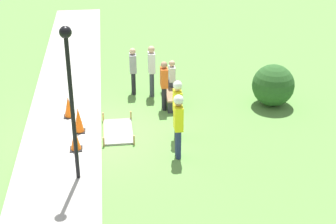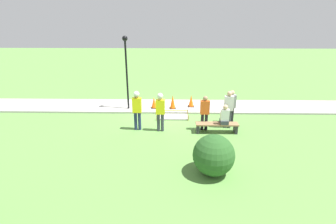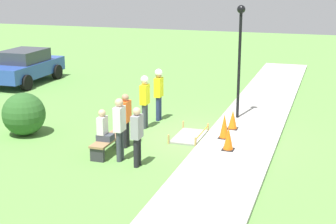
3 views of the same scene
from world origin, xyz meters
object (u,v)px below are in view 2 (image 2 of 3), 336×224
bystander_in_gray_shirt (229,107)px  bystander_in_white_shirt (231,105)px  traffic_cone_far_patch (173,102)px  traffic_cone_sidewalk_edge (154,103)px  bystander_in_orange_shirt (205,111)px  lamppost_near (126,62)px  worker_supervisor (137,107)px  worker_assistant (160,109)px  park_bench (217,126)px  traffic_cone_near_patch (191,101)px  person_seated_on_bench (225,116)px

bystander_in_gray_shirt → bystander_in_white_shirt: bystander_in_gray_shirt is taller
traffic_cone_far_patch → traffic_cone_sidewalk_edge: 1.04m
bystander_in_orange_shirt → lamppost_near: 4.97m
worker_supervisor → bystander_in_white_shirt: (-4.39, -0.92, -0.18)m
worker_supervisor → worker_assistant: 1.05m
park_bench → traffic_cone_far_patch: bearing=-56.0°
lamppost_near → worker_assistant: bearing=124.6°
traffic_cone_near_patch → lamppost_near: size_ratio=0.17×
traffic_cone_sidewalk_edge → bystander_in_gray_shirt: (-3.58, 2.42, 0.59)m
park_bench → lamppost_near: 5.75m
traffic_cone_near_patch → worker_assistant: (1.57, 3.14, 0.63)m
worker_supervisor → lamppost_near: 3.16m
worker_assistant → traffic_cone_near_patch: bearing=-116.6°
worker_assistant → lamppost_near: (1.89, -2.75, 1.58)m
traffic_cone_near_patch → bystander_in_gray_shirt: size_ratio=0.38×
bystander_in_orange_shirt → bystander_in_gray_shirt: 1.15m
worker_assistant → bystander_in_orange_shirt: (-1.98, -0.15, -0.15)m
bystander_in_orange_shirt → lamppost_near: bearing=-33.9°
traffic_cone_sidewalk_edge → person_seated_on_bench: person_seated_on_bench is taller
traffic_cone_far_patch → worker_assistant: size_ratio=0.43×
traffic_cone_sidewalk_edge → worker_supervisor: 2.87m
bystander_in_orange_shirt → traffic_cone_near_patch: bearing=-82.3°
bystander_in_orange_shirt → bystander_in_gray_shirt: bystander_in_gray_shirt is taller
park_bench → worker_assistant: worker_assistant is taller
traffic_cone_far_patch → lamppost_near: size_ratio=0.20×
traffic_cone_sidewalk_edge → bystander_in_orange_shirt: (-2.47, 2.71, 0.50)m
worker_assistant → lamppost_near: bearing=-55.4°
worker_supervisor → worker_assistant: bearing=173.4°
traffic_cone_near_patch → bystander_in_white_shirt: 2.78m
worker_supervisor → traffic_cone_sidewalk_edge: bearing=-101.5°
worker_supervisor → lamppost_near: size_ratio=0.47×
worker_assistant → traffic_cone_sidewalk_edge: bearing=-80.3°
traffic_cone_far_patch → bystander_in_white_shirt: bearing=148.0°
traffic_cone_far_patch → bystander_in_white_shirt: (-2.80, 1.75, 0.44)m
traffic_cone_far_patch → lamppost_near: 3.26m
traffic_cone_sidewalk_edge → worker_supervisor: bearing=78.5°
traffic_cone_near_patch → bystander_in_white_shirt: bearing=130.2°
park_bench → bystander_in_gray_shirt: size_ratio=1.07×
traffic_cone_far_patch → park_bench: bearing=124.0°
person_seated_on_bench → bystander_in_white_shirt: (-0.53, -1.22, 0.12)m
traffic_cone_sidewalk_edge → park_bench: bearing=135.2°
bystander_in_orange_shirt → traffic_cone_sidewalk_edge: bearing=-47.6°
bystander_in_orange_shirt → bystander_in_white_shirt: bystander_in_white_shirt is taller
worker_assistant → bystander_in_white_shirt: worker_assistant is taller
traffic_cone_far_patch → bystander_in_gray_shirt: bystander_in_gray_shirt is taller
park_bench → lamppost_near: bearing=-33.1°
traffic_cone_far_patch → bystander_in_orange_shirt: bystander_in_orange_shirt is taller
traffic_cone_sidewalk_edge → bystander_in_white_shirt: (-3.83, 1.81, 0.51)m
traffic_cone_far_patch → person_seated_on_bench: person_seated_on_bench is taller
park_bench → bystander_in_orange_shirt: 0.84m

